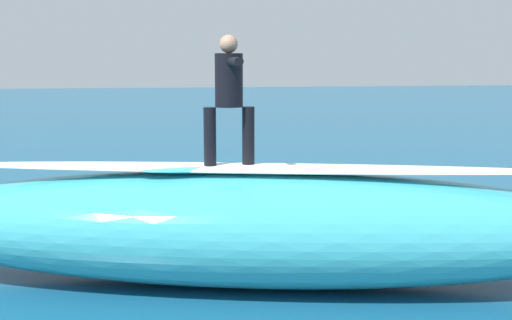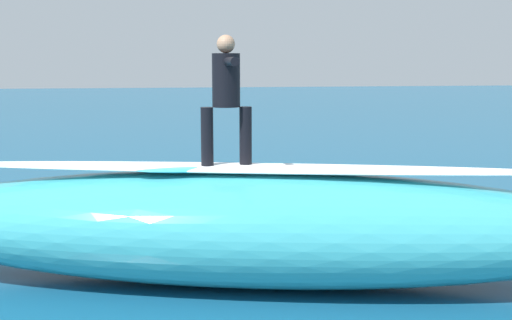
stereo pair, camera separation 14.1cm
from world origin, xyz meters
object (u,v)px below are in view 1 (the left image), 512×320
object	(u,v)px
surfboard_riding	(229,168)
surfer_riding	(229,90)
surfer_paddling	(275,188)
surfboard_paddling	(272,196)

from	to	relation	value
surfboard_riding	surfer_riding	xyz separation A→B (m)	(0.00, 0.00, 0.98)
surfboard_riding	surfer_paddling	size ratio (longest dim) A/B	1.83
surfboard_riding	surfboard_paddling	world-z (taller)	surfboard_riding
surfboard_paddling	surfer_riding	bearing A→B (deg)	29.32
surfboard_riding	surfer_paddling	world-z (taller)	surfboard_riding
surfboard_riding	surfboard_paddling	bearing A→B (deg)	-108.35
surfer_paddling	surfer_riding	bearing A→B (deg)	28.72
surfboard_paddling	surfer_paddling	bearing A→B (deg)	-180.00
surfboard_riding	surfer_riding	size ratio (longest dim) A/B	1.41
surfer_riding	surfboard_riding	bearing A→B (deg)	-92.82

